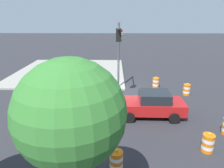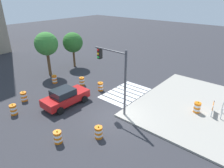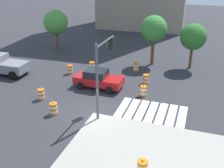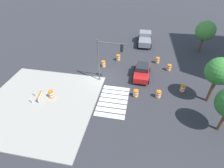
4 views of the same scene
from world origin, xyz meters
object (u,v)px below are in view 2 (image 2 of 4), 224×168
object	(u,v)px
traffic_barrel_near_corner	(54,79)
traffic_light_pole	(114,69)
traffic_barrel_crosswalk_end	(82,81)
traffic_barrel_opposite_curb	(100,86)
traffic_barrel_on_sidewalk	(197,107)
sports_car	(65,97)
traffic_barrel_median_far	(99,132)
construction_barricade	(215,108)
street_tree_streetside_near	(46,44)
street_tree_streetside_far	(73,43)
traffic_barrel_far_curb	(24,97)
traffic_barrel_lane_center	(58,137)
traffic_barrel_median_near	(13,110)

from	to	relation	value
traffic_barrel_near_corner	traffic_light_pole	world-z (taller)	traffic_light_pole
traffic_barrel_crosswalk_end	traffic_barrel_opposite_curb	distance (m)	2.54
traffic_barrel_crosswalk_end	traffic_light_pole	bearing A→B (deg)	-106.64
traffic_barrel_on_sidewalk	sports_car	bearing A→B (deg)	122.80
traffic_barrel_median_far	construction_barricade	size ratio (longest dim) A/B	0.75
traffic_barrel_opposite_curb	traffic_light_pole	size ratio (longest dim) A/B	0.19
traffic_barrel_crosswalk_end	traffic_barrel_opposite_curb	bearing A→B (deg)	-82.35
street_tree_streetside_near	traffic_barrel_crosswalk_end	bearing A→B (deg)	-84.79
traffic_barrel_crosswalk_end	traffic_barrel_median_far	xyz separation A→B (m)	(-5.25, -7.59, 0.00)
sports_car	traffic_barrel_median_far	world-z (taller)	sports_car
street_tree_streetside_far	traffic_barrel_far_curb	bearing A→B (deg)	-157.52
traffic_barrel_median_far	traffic_barrel_on_sidewalk	xyz separation A→B (m)	(7.64, -4.23, 0.15)
sports_car	traffic_barrel_opposite_curb	world-z (taller)	sports_car
traffic_barrel_lane_center	street_tree_streetside_far	xyz separation A→B (m)	(10.97, 11.29, 2.90)
traffic_barrel_lane_center	traffic_barrel_on_sidewalk	size ratio (longest dim) A/B	1.00
traffic_barrel_median_far	traffic_barrel_opposite_curb	size ratio (longest dim) A/B	1.00
traffic_barrel_lane_center	street_tree_streetside_near	bearing A→B (deg)	58.23
traffic_barrel_far_curb	traffic_barrel_opposite_curb	xyz separation A→B (m)	(6.32, -4.05, 0.00)
sports_car	traffic_barrel_median_far	size ratio (longest dim) A/B	4.25
traffic_barrel_crosswalk_end	traffic_light_pole	xyz separation A→B (m)	(-1.85, -6.19, 3.46)
construction_barricade	traffic_barrel_median_far	bearing A→B (deg)	146.73
traffic_barrel_median_near	street_tree_streetside_near	xyz separation A→B (m)	(7.24, 5.40, 3.44)
street_tree_streetside_far	construction_barricade	bearing A→B (deg)	-91.59
construction_barricade	street_tree_streetside_far	distance (m)	18.69
sports_car	traffic_barrel_near_corner	bearing A→B (deg)	65.64
sports_car	traffic_barrel_lane_center	distance (m)	5.14
traffic_barrel_lane_center	construction_barricade	bearing A→B (deg)	-34.60
traffic_barrel_lane_center	construction_barricade	xyz separation A→B (m)	(10.46, -7.21, 0.27)
construction_barricade	traffic_light_pole	bearing A→B (deg)	125.55
construction_barricade	street_tree_streetside_near	distance (m)	19.01
traffic_barrel_opposite_curb	traffic_barrel_on_sidewalk	distance (m)	9.52
sports_car	traffic_barrel_median_far	xyz separation A→B (m)	(-1.38, -5.48, -0.36)
traffic_barrel_crosswalk_end	traffic_barrel_median_far	size ratio (longest dim) A/B	1.00
traffic_barrel_median_far	traffic_barrel_opposite_curb	xyz separation A→B (m)	(5.59, 5.07, 0.00)
traffic_barrel_far_curb	construction_barricade	world-z (taller)	construction_barricade
traffic_barrel_opposite_curb	construction_barricade	distance (m)	10.85
sports_car	traffic_barrel_far_curb	distance (m)	4.22
traffic_barrel_far_curb	sports_car	bearing A→B (deg)	-59.85
sports_car	street_tree_streetside_far	distance (m)	10.91
traffic_barrel_near_corner	traffic_barrel_median_near	bearing A→B (deg)	-154.92
traffic_barrel_opposite_curb	street_tree_streetside_near	distance (m)	8.66
sports_car	traffic_light_pole	xyz separation A→B (m)	(2.02, -4.08, 3.10)
traffic_barrel_far_curb	street_tree_streetside_near	xyz separation A→B (m)	(5.49, 3.85, 3.44)
traffic_barrel_near_corner	traffic_barrel_on_sidewalk	distance (m)	15.20
traffic_barrel_opposite_curb	sports_car	bearing A→B (deg)	174.41
traffic_barrel_median_far	construction_barricade	xyz separation A→B (m)	(8.28, -5.43, 0.27)
traffic_barrel_near_corner	traffic_barrel_median_far	xyz separation A→B (m)	(-3.61, -10.42, 0.00)
traffic_barrel_near_corner	traffic_light_pole	bearing A→B (deg)	-91.37
sports_car	traffic_barrel_opposite_curb	xyz separation A→B (m)	(4.21, -0.41, -0.36)
traffic_barrel_far_curb	traffic_light_pole	bearing A→B (deg)	-61.82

